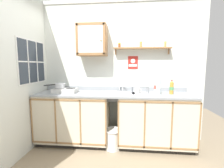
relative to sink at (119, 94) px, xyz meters
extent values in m
plane|color=gray|center=(-0.11, -0.28, -0.93)|extent=(5.78, 5.78, 0.00)
cube|color=silver|center=(-0.11, 0.29, 0.41)|extent=(3.38, 0.05, 2.68)
cube|color=white|center=(-0.11, 0.26, 1.71)|extent=(3.38, 0.02, 0.05)
cube|color=silver|center=(-1.52, -0.61, 0.41)|extent=(0.05, 3.35, 2.68)
cube|color=black|center=(-0.84, -0.01, -0.89)|extent=(1.25, 0.56, 0.08)
cube|color=beige|center=(-0.84, -0.04, -0.43)|extent=(1.28, 0.62, 0.84)
cube|color=#997047|center=(-0.84, -0.35, -0.05)|extent=(1.28, 0.01, 0.03)
cube|color=#997047|center=(-0.84, -0.35, -0.80)|extent=(1.28, 0.01, 0.03)
cube|color=#997047|center=(-1.48, -0.35, -0.43)|extent=(0.02, 0.01, 0.77)
cube|color=#997047|center=(-1.05, -0.35, -0.43)|extent=(0.02, 0.01, 0.77)
cube|color=#997047|center=(-0.63, -0.35, -0.43)|extent=(0.02, 0.01, 0.77)
cube|color=#997047|center=(-0.20, -0.35, -0.43)|extent=(0.02, 0.01, 0.77)
cube|color=black|center=(0.63, -0.01, -0.89)|extent=(1.23, 0.56, 0.08)
cube|color=beige|center=(0.63, -0.04, -0.43)|extent=(1.26, 0.62, 0.84)
cube|color=#997047|center=(0.63, -0.35, -0.05)|extent=(1.26, 0.01, 0.03)
cube|color=#997047|center=(0.63, -0.35, -0.80)|extent=(1.26, 0.01, 0.03)
cube|color=#997047|center=(0.00, -0.35, -0.43)|extent=(0.02, 0.01, 0.77)
cube|color=#997047|center=(0.42, -0.35, -0.43)|extent=(0.02, 0.01, 0.77)
cube|color=#997047|center=(0.84, -0.35, -0.43)|extent=(0.02, 0.01, 0.77)
cube|color=#997047|center=(1.26, -0.35, -0.43)|extent=(0.02, 0.01, 0.77)
cube|color=gray|center=(-0.11, -0.04, 0.01)|extent=(2.74, 0.65, 0.03)
cube|color=gray|center=(-0.11, 0.26, 0.06)|extent=(2.74, 0.02, 0.08)
cube|color=silver|center=(0.00, -0.02, 0.03)|extent=(0.54, 0.38, 0.01)
cube|color=slate|center=(0.00, -0.02, -0.10)|extent=(0.46, 0.30, 0.01)
cube|color=slate|center=(0.00, 0.14, -0.04)|extent=(0.46, 0.01, 0.12)
cube|color=slate|center=(0.00, -0.17, -0.04)|extent=(0.46, 0.01, 0.12)
cylinder|color=#4C4C51|center=(0.00, -0.02, -0.10)|extent=(0.04, 0.04, 0.01)
cylinder|color=silver|center=(-0.01, 0.19, 0.03)|extent=(0.05, 0.05, 0.02)
cylinder|color=silver|center=(-0.01, 0.19, 0.13)|extent=(0.02, 0.02, 0.16)
torus|color=silver|center=(-0.01, 0.11, 0.21)|extent=(0.18, 0.02, 0.18)
cylinder|color=silver|center=(0.05, 0.19, 0.07)|extent=(0.02, 0.02, 0.05)
cube|color=silver|center=(-0.99, -0.04, 0.06)|extent=(0.43, 0.26, 0.07)
cylinder|color=#2D2D2D|center=(-1.10, -0.02, 0.10)|extent=(0.17, 0.17, 0.01)
cylinder|color=#2D2D2D|center=(-0.89, -0.02, 0.10)|extent=(0.17, 0.17, 0.01)
cylinder|color=black|center=(-1.10, -0.16, 0.06)|extent=(0.03, 0.02, 0.03)
cylinder|color=black|center=(-0.89, -0.16, 0.06)|extent=(0.03, 0.02, 0.03)
cylinder|color=silver|center=(-1.10, -0.02, 0.14)|extent=(0.18, 0.18, 0.08)
torus|color=silver|center=(-1.10, -0.02, 0.18)|extent=(0.19, 0.19, 0.01)
cylinder|color=black|center=(-1.23, -0.15, 0.17)|extent=(0.15, 0.15, 0.02)
cylinder|color=silver|center=(0.67, -0.09, 0.16)|extent=(0.07, 0.07, 0.28)
cone|color=silver|center=(0.67, -0.09, 0.31)|extent=(0.07, 0.07, 0.03)
cylinder|color=white|center=(0.67, -0.09, 0.34)|extent=(0.03, 0.03, 0.02)
cylinder|color=white|center=(0.67, -0.09, 0.17)|extent=(0.07, 0.07, 0.08)
cylinder|color=white|center=(0.66, 0.04, 0.14)|extent=(0.08, 0.08, 0.25)
cone|color=white|center=(0.66, 0.04, 0.28)|extent=(0.08, 0.08, 0.04)
cylinder|color=white|center=(0.66, 0.04, 0.31)|extent=(0.04, 0.04, 0.02)
cylinder|color=#D84C3F|center=(0.66, 0.04, 0.13)|extent=(0.09, 0.09, 0.07)
cylinder|color=gold|center=(0.91, -0.01, 0.12)|extent=(0.07, 0.07, 0.20)
cone|color=gold|center=(0.91, -0.01, 0.24)|extent=(0.06, 0.06, 0.03)
cylinder|color=red|center=(0.91, -0.01, 0.26)|extent=(0.03, 0.03, 0.02)
cylinder|color=#4C9959|center=(0.91, -0.01, 0.12)|extent=(0.07, 0.07, 0.06)
cube|color=#B2B2B7|center=(0.36, -0.04, 0.03)|extent=(0.29, 0.22, 0.01)
cylinder|color=#4C4F54|center=(0.23, -0.14, 0.09)|extent=(0.01, 0.01, 0.12)
cylinder|color=#4C4F54|center=(0.50, -0.14, 0.09)|extent=(0.01, 0.01, 0.12)
cylinder|color=#4C4F54|center=(0.23, 0.07, 0.09)|extent=(0.01, 0.01, 0.12)
cylinder|color=#4C4F54|center=(0.50, 0.07, 0.09)|extent=(0.01, 0.01, 0.12)
cylinder|color=#4C4F54|center=(0.36, -0.14, 0.15)|extent=(0.27, 0.01, 0.01)
cylinder|color=#4C4F54|center=(0.36, 0.07, 0.15)|extent=(0.27, 0.01, 0.01)
cylinder|color=white|center=(0.29, -0.04, 0.11)|extent=(0.01, 0.16, 0.16)
cylinder|color=white|center=(0.36, -0.04, 0.11)|extent=(0.01, 0.14, 0.14)
cylinder|color=white|center=(0.31, -0.07, 0.08)|extent=(0.08, 0.08, 0.11)
torus|color=white|center=(0.35, -0.07, 0.08)|extent=(0.07, 0.02, 0.07)
cube|color=#996B42|center=(-0.51, 0.13, 0.98)|extent=(0.54, 0.28, 0.57)
cube|color=silver|center=(-0.51, -0.01, 0.98)|extent=(0.44, 0.01, 0.47)
cube|color=#996B42|center=(-0.75, -0.01, 0.98)|extent=(0.04, 0.01, 0.54)
cube|color=#996B42|center=(-0.27, -0.01, 0.98)|extent=(0.04, 0.01, 0.54)
cube|color=#996B42|center=(-0.51, -0.01, 1.23)|extent=(0.51, 0.01, 0.05)
cube|color=#996B42|center=(-0.51, -0.01, 0.72)|extent=(0.51, 0.01, 0.05)
sphere|color=olive|center=(-0.32, -0.03, 0.95)|extent=(0.02, 0.02, 0.02)
cube|color=#996B42|center=(0.41, 0.20, 0.83)|extent=(1.04, 0.14, 0.02)
cube|color=#996B42|center=(-0.08, 0.25, 0.77)|extent=(0.02, 0.03, 0.10)
cube|color=#996B42|center=(0.90, 0.25, 0.77)|extent=(0.02, 0.03, 0.10)
cylinder|color=brown|center=(-0.01, 0.20, 0.88)|extent=(0.05, 0.05, 0.07)
cylinder|color=yellow|center=(-0.01, 0.20, 0.92)|extent=(0.05, 0.05, 0.02)
cylinder|color=silver|center=(0.24, 0.19, 0.89)|extent=(0.04, 0.04, 0.09)
cylinder|color=white|center=(0.24, 0.19, 0.94)|extent=(0.04, 0.04, 0.02)
cylinder|color=tan|center=(0.38, 0.20, 0.89)|extent=(0.04, 0.04, 0.09)
cylinder|color=yellow|center=(0.38, 0.20, 0.94)|extent=(0.05, 0.05, 0.02)
cylinder|color=silver|center=(0.61, 0.20, 0.88)|extent=(0.05, 0.05, 0.07)
cylinder|color=white|center=(0.61, 0.20, 0.93)|extent=(0.05, 0.05, 0.02)
cylinder|color=tan|center=(0.82, 0.20, 0.89)|extent=(0.04, 0.04, 0.08)
cylinder|color=yellow|center=(0.82, 0.20, 0.94)|extent=(0.04, 0.04, 0.02)
cube|color=#B2261E|center=(0.24, 0.27, 0.57)|extent=(0.19, 0.01, 0.24)
cube|color=white|center=(0.24, 0.26, 0.51)|extent=(0.16, 0.00, 0.04)
cylinder|color=white|center=(0.24, 0.26, 0.60)|extent=(0.08, 0.00, 0.08)
cube|color=#262D38|center=(-1.48, -0.21, 0.58)|extent=(0.01, 0.71, 0.70)
cube|color=white|center=(-1.49, -0.21, 0.58)|extent=(0.02, 0.76, 0.75)
cube|color=white|center=(-1.48, -0.34, 0.58)|extent=(0.01, 0.02, 0.70)
cube|color=white|center=(-1.48, -0.09, 0.58)|extent=(0.01, 0.02, 0.70)
cube|color=white|center=(-1.48, -0.21, 0.58)|extent=(0.01, 0.71, 0.02)
cylinder|color=silver|center=(-0.10, -0.21, -0.76)|extent=(0.26, 0.26, 0.34)
torus|color=white|center=(-0.10, -0.21, -0.59)|extent=(0.29, 0.29, 0.03)
camera|label=1|loc=(0.14, -2.78, 0.52)|focal=25.12mm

